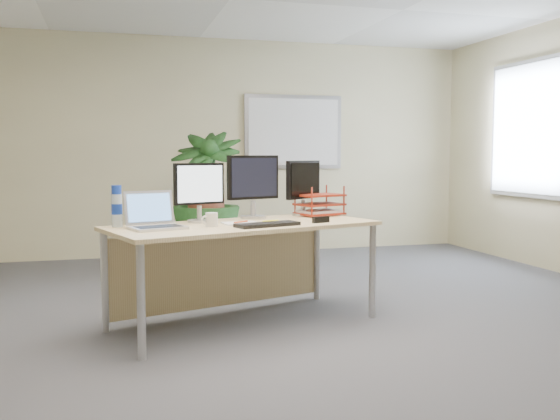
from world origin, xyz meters
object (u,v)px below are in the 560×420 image
object	(u,v)px
monitor_left	(199,188)
floor_plant	(206,201)
desk	(237,243)
monitor_right	(253,182)
laptop	(154,219)

from	to	relation	value
monitor_left	floor_plant	bearing A→B (deg)	79.93
desk	monitor_right	xyz separation A→B (m)	(0.19, 0.25, 0.45)
laptop	floor_plant	bearing A→B (deg)	73.11
desk	floor_plant	size ratio (longest dim) A/B	1.41
monitor_right	monitor_left	bearing A→B (deg)	-159.04
monitor_left	laptop	size ratio (longest dim) A/B	1.03
desk	laptop	distance (m)	0.70
floor_plant	monitor_left	size ratio (longest dim) A/B	3.38
desk	monitor_right	distance (m)	0.55
monitor_left	monitor_right	xyz separation A→B (m)	(0.45, 0.17, 0.03)
floor_plant	monitor_right	world-z (taller)	floor_plant
desk	monitor_left	bearing A→B (deg)	163.70
floor_plant	laptop	world-z (taller)	floor_plant
monitor_left	monitor_right	world-z (taller)	monitor_right
laptop	desk	bearing A→B (deg)	19.33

